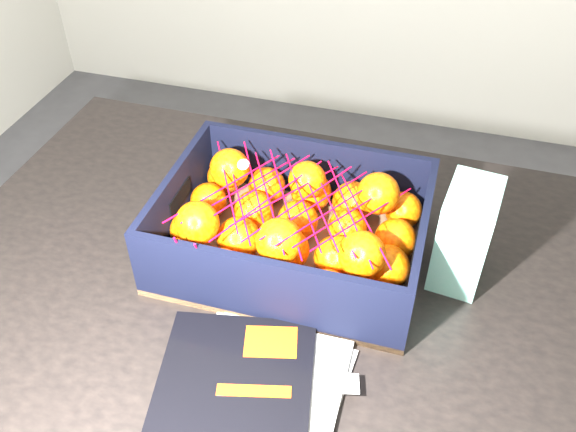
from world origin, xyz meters
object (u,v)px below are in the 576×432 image
(table, at_px, (294,309))
(magazine_stack, at_px, (247,406))
(retail_carton, at_px, (465,235))
(produce_crate, at_px, (293,236))

(table, bearing_deg, magazine_stack, -87.71)
(magazine_stack, distance_m, retail_carton, 0.42)
(produce_crate, bearing_deg, magazine_stack, -85.70)
(table, relative_size, produce_crate, 2.88)
(table, distance_m, retail_carton, 0.32)
(retail_carton, bearing_deg, magazine_stack, -119.20)
(table, height_order, retail_carton, retail_carton)
(produce_crate, relative_size, retail_carton, 2.46)
(table, height_order, magazine_stack, magazine_stack)
(produce_crate, xyz_separation_m, retail_carton, (0.27, 0.03, 0.04))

